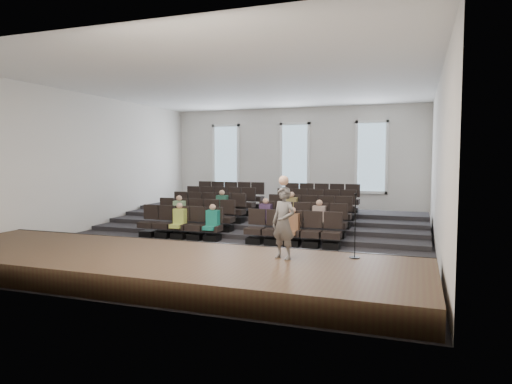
{
  "coord_description": "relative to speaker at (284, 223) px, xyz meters",
  "views": [
    {
      "loc": [
        5.48,
        -13.8,
        2.66
      ],
      "look_at": [
        0.38,
        0.5,
        1.53
      ],
      "focal_mm": 32.0,
      "sensor_mm": 36.0,
      "label": 1
    }
  ],
  "objects": [
    {
      "name": "stage",
      "position": [
        -2.78,
        -0.62,
        -1.02
      ],
      "size": [
        11.8,
        3.6,
        0.5
      ],
      "primitive_type": "cube",
      "color": "#3C2C1A",
      "rests_on": "ground"
    },
    {
      "name": "ceiling",
      "position": [
        -2.78,
        4.48,
        3.74
      ],
      "size": [
        12.0,
        14.0,
        0.02
      ],
      "primitive_type": "cube",
      "color": "white",
      "rests_on": "ground"
    },
    {
      "name": "wall_front",
      "position": [
        -2.78,
        -2.54,
        1.23
      ],
      "size": [
        12.0,
        0.04,
        5.0
      ],
      "primitive_type": "cube",
      "color": "silver",
      "rests_on": "ground"
    },
    {
      "name": "stage_lip",
      "position": [
        -2.78,
        1.15,
        -1.02
      ],
      "size": [
        11.8,
        0.06,
        0.52
      ],
      "primitive_type": "cube",
      "color": "black",
      "rests_on": "ground"
    },
    {
      "name": "ground",
      "position": [
        -2.78,
        4.48,
        -1.27
      ],
      "size": [
        14.0,
        14.0,
        0.0
      ],
      "primitive_type": "plane",
      "color": "black",
      "rests_on": "ground"
    },
    {
      "name": "wall_left",
      "position": [
        -8.8,
        4.48,
        1.23
      ],
      "size": [
        0.04,
        14.0,
        5.0
      ],
      "primitive_type": "cube",
      "color": "silver",
      "rests_on": "ground"
    },
    {
      "name": "seating_rows",
      "position": [
        -2.78,
        6.02,
        -0.59
      ],
      "size": [
        6.8,
        4.7,
        1.67
      ],
      "color": "black",
      "rests_on": "ground"
    },
    {
      "name": "speaker",
      "position": [
        0.0,
        0.0,
        0.0
      ],
      "size": [
        0.66,
        0.55,
        1.55
      ],
      "primitive_type": "imported",
      "rotation": [
        0.0,
        0.0,
        -0.38
      ],
      "color": "#5A5755",
      "rests_on": "stage"
    },
    {
      "name": "risers",
      "position": [
        -2.78,
        7.65,
        -1.08
      ],
      "size": [
        11.8,
        4.8,
        0.6
      ],
      "color": "black",
      "rests_on": "ground"
    },
    {
      "name": "windows",
      "position": [
        -2.78,
        11.43,
        1.43
      ],
      "size": [
        8.44,
        0.1,
        3.24
      ],
      "color": "white",
      "rests_on": "wall_back"
    },
    {
      "name": "mic_stand",
      "position": [
        1.44,
        0.59,
        -0.35
      ],
      "size": [
        0.24,
        0.24,
        1.41
      ],
      "color": "black",
      "rests_on": "stage"
    },
    {
      "name": "wall_right",
      "position": [
        3.24,
        4.48,
        1.23
      ],
      "size": [
        0.04,
        14.0,
        5.0
      ],
      "primitive_type": "cube",
      "color": "silver",
      "rests_on": "ground"
    },
    {
      "name": "wall_back",
      "position": [
        -2.78,
        11.5,
        1.23
      ],
      "size": [
        12.0,
        0.04,
        5.0
      ],
      "primitive_type": "cube",
      "color": "silver",
      "rests_on": "ground"
    },
    {
      "name": "audience",
      "position": [
        -2.78,
        4.8,
        -0.46
      ],
      "size": [
        5.45,
        2.64,
        1.1
      ],
      "color": "#B3C950",
      "rests_on": "seating_rows"
    }
  ]
}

